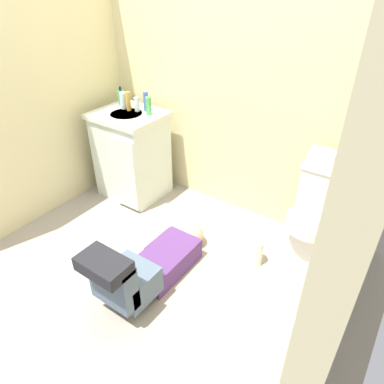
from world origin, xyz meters
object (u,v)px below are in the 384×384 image
object	(u,v)px
toiletry_bag	(349,163)
bottle_white	(137,104)
vanity_cabinet	(132,154)
bottle_clear	(123,101)
toilet	(316,217)
tissue_box	(326,158)
soap_dispenser	(121,98)
toilet_paper_roll	(298,328)
faucet	(138,103)
paper_towel_roll	(255,252)
bottle_green	(149,106)
bottle_amber	(128,101)
bottle_blue	(146,101)
person_plumber	(149,265)

from	to	relation	value
toiletry_bag	bottle_white	size ratio (longest dim) A/B	1.02
vanity_cabinet	bottle_clear	world-z (taller)	bottle_clear
toilet	vanity_cabinet	world-z (taller)	vanity_cabinet
toilet	tissue_box	size ratio (longest dim) A/B	3.41
soap_dispenser	toilet_paper_roll	world-z (taller)	soap_dispenser
faucet	paper_towel_roll	size ratio (longest dim) A/B	0.46
toilet	soap_dispenser	world-z (taller)	soap_dispenser
tissue_box	faucet	bearing A→B (deg)	-178.58
toiletry_bag	bottle_green	xyz separation A→B (m)	(-1.64, -0.11, 0.09)
bottle_clear	bottle_amber	world-z (taller)	bottle_amber
toilet_paper_roll	paper_towel_roll	bearing A→B (deg)	141.36
soap_dispenser	bottle_green	xyz separation A→B (m)	(0.37, -0.05, 0.01)
bottle_green	paper_towel_roll	world-z (taller)	bottle_green
toilet	bottle_clear	xyz separation A→B (m)	(-1.82, -0.03, 0.52)
vanity_cabinet	faucet	world-z (taller)	faucet
soap_dispenser	bottle_clear	bearing A→B (deg)	-34.18
bottle_amber	bottle_green	size ratio (longest dim) A/B	1.09
bottle_clear	paper_towel_roll	xyz separation A→B (m)	(1.52, -0.29, -0.78)
bottle_green	bottle_blue	bearing A→B (deg)	144.04
person_plumber	bottle_blue	bearing A→B (deg)	129.69
faucet	soap_dispenser	distance (m)	0.19
tissue_box	bottle_green	distance (m)	1.50
bottle_amber	bottle_blue	world-z (taller)	bottle_blue
person_plumber	bottle_blue	distance (m)	1.45
soap_dispenser	bottle_green	distance (m)	0.37
person_plumber	toiletry_bag	xyz separation A→B (m)	(0.92, 1.01, 0.63)
faucet	bottle_clear	bearing A→B (deg)	-143.04
person_plumber	paper_towel_roll	distance (m)	0.80
bottle_blue	faucet	bearing A→B (deg)	175.53
toilet	soap_dispenser	distance (m)	1.98
vanity_cabinet	bottle_green	distance (m)	0.52
tissue_box	bottle_blue	world-z (taller)	bottle_blue
faucet	bottle_clear	xyz separation A→B (m)	(-0.10, -0.08, 0.02)
vanity_cabinet	tissue_box	world-z (taller)	tissue_box
person_plumber	toilet_paper_roll	bearing A→B (deg)	11.84
faucet	soap_dispenser	bearing A→B (deg)	-173.99
tissue_box	paper_towel_roll	world-z (taller)	tissue_box
person_plumber	bottle_clear	bearing A→B (deg)	138.34
soap_dispenser	toilet_paper_roll	distance (m)	2.38
toiletry_bag	toilet_paper_roll	size ratio (longest dim) A/B	1.13
tissue_box	soap_dispenser	bearing A→B (deg)	-178.11
faucet	bottle_blue	bearing A→B (deg)	-4.47
vanity_cabinet	paper_towel_roll	size ratio (longest dim) A/B	3.76
vanity_cabinet	toilet_paper_roll	distance (m)	2.04
vanity_cabinet	bottle_white	bearing A→B (deg)	66.68
faucet	bottle_amber	xyz separation A→B (m)	(-0.03, -0.09, 0.03)
bottle_white	bottle_green	size ratio (longest dim) A/B	0.79
soap_dispenser	bottle_blue	size ratio (longest dim) A/B	0.97
bottle_green	toilet_paper_roll	world-z (taller)	bottle_green
bottle_white	bottle_blue	size ratio (longest dim) A/B	0.71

